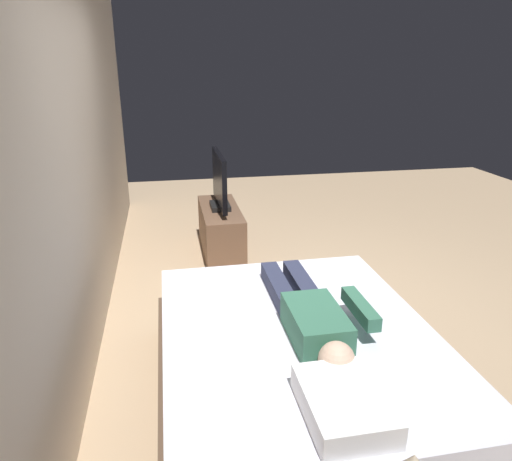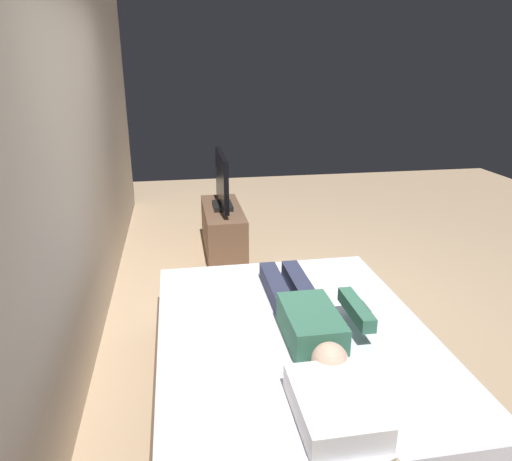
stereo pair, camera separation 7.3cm
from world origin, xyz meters
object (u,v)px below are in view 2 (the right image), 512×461
remote (363,307)px  tv_stand (223,230)px  person (307,315)px  bed (293,372)px  tv (222,182)px  pillow (335,405)px

remote → tv_stand: bearing=14.6°
person → remote: bearing=-69.5°
bed → tv: (2.59, 0.14, 0.52)m
bed → tv: bearing=3.2°
remote → pillow: bearing=151.2°
pillow → tv_stand: bearing=2.5°
person → tv_stand: bearing=5.0°
pillow → person: (0.73, -0.08, 0.02)m
bed → remote: size_ratio=13.61×
pillow → tv: tv is taller
pillow → tv_stand: pillow is taller
bed → tv_stand: bed is taller
remote → tv: size_ratio=0.17×
bed → remote: remote is taller
bed → person: 0.37m
tv_stand → tv: 0.53m
pillow → tv_stand: (3.29, 0.14, -0.35)m
pillow → person: person is taller
person → tv_stand: 2.60m
remote → tv_stand: remote is taller
person → bed: bearing=110.0°
person → tv: 2.58m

